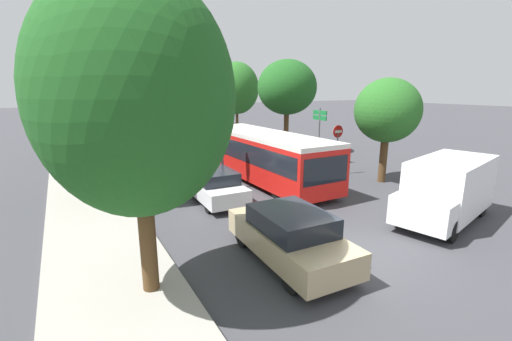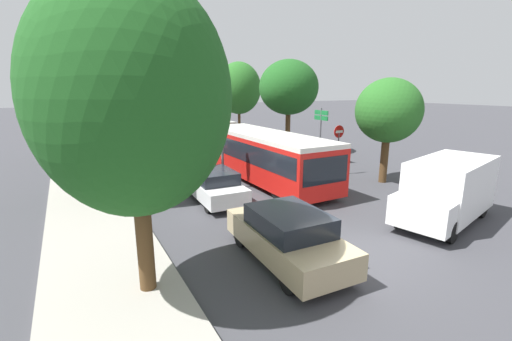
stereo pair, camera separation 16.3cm
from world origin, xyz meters
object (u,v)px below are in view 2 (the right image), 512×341
queued_car_red (170,160)px  queued_car_blue (124,127)px  queued_car_navy (148,144)px  tree_right_near (388,111)px  traffic_light (222,139)px  tree_right_far (239,90)px  queued_car_white (214,185)px  direction_sign_post (321,124)px  tree_left_mid (96,89)px  tree_left_far (87,98)px  city_bus_rear (107,113)px  tree_right_mid (289,88)px  articulated_bus (234,144)px  queued_car_black (130,134)px  no_entry_sign (338,142)px  queued_car_tan (287,235)px  white_van (448,189)px  tree_left_near (129,103)px

queued_car_red → queued_car_blue: 19.74m
queued_car_navy → tree_right_near: (9.01, -14.71, 3.02)m
traffic_light → tree_right_far: 18.33m
queued_car_white → direction_sign_post: size_ratio=1.14×
tree_left_mid → tree_left_far: size_ratio=1.28×
city_bus_rear → tree_right_mid: size_ratio=1.63×
queued_car_red → direction_sign_post: direction_sign_post is taller
traffic_light → articulated_bus: bearing=142.9°
queued_car_black → queued_car_blue: (0.42, 6.52, -0.07)m
city_bus_rear → queued_car_red: 33.27m
no_entry_sign → queued_car_tan: bearing=-49.4°
queued_car_black → white_van: white_van is taller
tree_left_mid → tree_right_near: size_ratio=1.46×
queued_car_blue → tree_right_mid: 20.54m
queued_car_navy → tree_left_near: (-4.09, -19.03, 3.83)m
white_van → tree_right_near: size_ratio=0.99×
no_entry_sign → tree_right_near: 3.18m
tree_right_mid → tree_left_mid: bearing=-159.2°
queued_car_tan → no_entry_sign: bearing=-47.0°
tree_left_mid → queued_car_black: bearing=77.3°
queued_car_tan → queued_car_black: queued_car_tan is taller
queued_car_blue → no_entry_sign: (7.89, -25.02, 1.17)m
city_bus_rear → queued_car_white: city_bus_rear is taller
articulated_bus → queued_car_red: (-3.81, 0.71, -0.77)m
traffic_light → tree_left_mid: (-5.14, 1.59, 2.30)m
white_van → no_entry_sign: 7.45m
queued_car_red → tree_right_far: 15.56m
queued_car_tan → traffic_light: traffic_light is taller
tree_right_far → queued_car_white: bearing=-119.4°
tree_left_near → queued_car_black: bearing=81.5°
queued_car_navy → queued_car_black: size_ratio=0.89×
tree_left_far → tree_right_mid: tree_right_mid is taller
queued_car_navy → tree_left_mid: tree_left_mid is taller
white_van → queued_car_black: bearing=-88.6°
queued_car_tan → tree_right_far: bearing=-20.9°
tree_left_near → tree_right_far: 27.05m
tree_right_mid → queued_car_black: bearing=130.8°
direction_sign_post → tree_right_far: (0.74, 13.42, 2.15)m
city_bus_rear → queued_car_tan: size_ratio=2.52×
queued_car_blue → tree_right_mid: bearing=-150.0°
queued_car_white → tree_left_near: 8.00m
queued_car_blue → direction_sign_post: bearing=-155.3°
queued_car_tan → tree_right_mid: bearing=-31.7°
queued_car_black → tree_right_far: bearing=-99.1°
white_van → no_entry_sign: size_ratio=1.89×
queued_car_black → queued_car_tan: bearing=-177.3°
no_entry_sign → tree_left_far: bearing=-134.4°
queued_car_red → white_van: bearing=-149.0°
queued_car_tan → tree_right_far: tree_right_far is taller
queued_car_red → queued_car_tan: bearing=-177.6°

